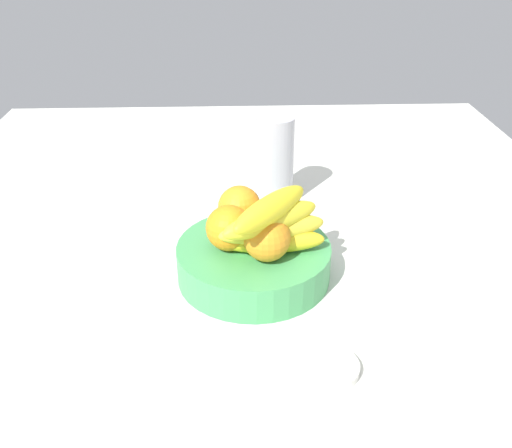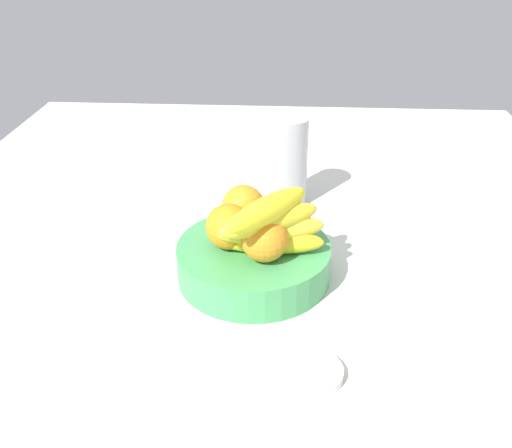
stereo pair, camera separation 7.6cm
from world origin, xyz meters
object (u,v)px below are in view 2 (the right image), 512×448
(orange_front_right, at_px, (229,227))
(thermos_tumbler, at_px, (288,162))
(fruit_bowl, at_px, (256,261))
(orange_back_left, at_px, (283,219))
(orange_center, at_px, (264,238))
(jar_lid, at_px, (313,372))
(banana_bunch, at_px, (269,225))
(orange_front_left, at_px, (243,207))

(orange_front_right, height_order, thermos_tumbler, thermos_tumbler)
(fruit_bowl, xyz_separation_m, orange_back_left, (0.03, -0.04, 0.07))
(orange_center, relative_size, jar_lid, 0.93)
(orange_back_left, distance_m, jar_lid, 0.27)
(banana_bunch, xyz_separation_m, thermos_tumbler, (0.30, -0.03, -0.02))
(fruit_bowl, xyz_separation_m, banana_bunch, (-0.03, -0.02, 0.08))
(orange_front_left, height_order, banana_bunch, banana_bunch)
(fruit_bowl, distance_m, orange_front_right, 0.08)
(orange_front_right, distance_m, banana_bunch, 0.07)
(orange_front_right, height_order, jar_lid, orange_front_right)
(fruit_bowl, relative_size, orange_center, 3.41)
(orange_front_right, xyz_separation_m, banana_bunch, (-0.02, -0.06, 0.02))
(orange_center, bearing_deg, orange_front_left, 21.49)
(orange_back_left, bearing_deg, orange_center, 156.90)
(orange_center, height_order, banana_bunch, banana_bunch)
(fruit_bowl, xyz_separation_m, orange_front_right, (-0.00, 0.04, 0.07))
(orange_center, relative_size, banana_bunch, 0.42)
(orange_center, bearing_deg, orange_front_right, 60.26)
(orange_front_left, height_order, orange_front_right, same)
(orange_back_left, distance_m, banana_bunch, 0.06)
(fruit_bowl, relative_size, banana_bunch, 1.43)
(jar_lid, bearing_deg, orange_front_right, 30.82)
(thermos_tumbler, bearing_deg, orange_center, 173.92)
(thermos_tumbler, bearing_deg, orange_back_left, 178.74)
(orange_front_right, bearing_deg, orange_back_left, -69.74)
(fruit_bowl, relative_size, orange_back_left, 3.41)
(fruit_bowl, bearing_deg, thermos_tumbler, -10.04)
(orange_back_left, xyz_separation_m, thermos_tumbler, (0.24, -0.01, -0.00))
(orange_front_left, relative_size, orange_front_right, 1.00)
(orange_front_right, height_order, banana_bunch, banana_bunch)
(orange_front_right, distance_m, orange_back_left, 0.09)
(banana_bunch, relative_size, jar_lid, 2.22)
(orange_front_left, height_order, orange_back_left, same)
(orange_back_left, bearing_deg, thermos_tumbler, -1.26)
(orange_front_left, relative_size, orange_back_left, 1.00)
(jar_lid, bearing_deg, orange_back_left, 10.30)
(orange_front_left, bearing_deg, banana_bunch, -152.56)
(fruit_bowl, relative_size, orange_front_right, 3.41)
(orange_front_right, relative_size, jar_lid, 0.93)
(fruit_bowl, xyz_separation_m, orange_front_left, (0.06, 0.03, 0.07))
(orange_back_left, height_order, banana_bunch, banana_bunch)
(orange_back_left, height_order, jar_lid, orange_back_left)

